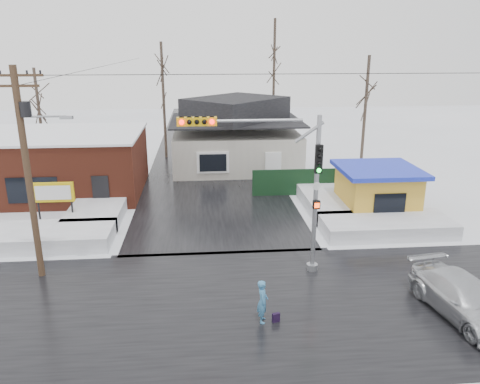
{
  "coord_description": "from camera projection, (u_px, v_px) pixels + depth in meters",
  "views": [
    {
      "loc": [
        -0.87,
        -15.75,
        9.72
      ],
      "look_at": [
        0.95,
        5.5,
        3.0
      ],
      "focal_mm": 35.0,
      "sensor_mm": 36.0,
      "label": 1
    }
  ],
  "objects": [
    {
      "name": "ground",
      "position": [
        228.0,
        310.0,
        17.96
      ],
      "size": [
        120.0,
        120.0,
        0.0
      ],
      "primitive_type": "plane",
      "color": "white",
      "rests_on": "ground"
    },
    {
      "name": "road_ns",
      "position": [
        228.0,
        310.0,
        17.95
      ],
      "size": [
        10.0,
        120.0,
        0.02
      ],
      "primitive_type": "cube",
      "color": "black",
      "rests_on": "ground"
    },
    {
      "name": "road_ew",
      "position": [
        228.0,
        310.0,
        17.95
      ],
      "size": [
        120.0,
        10.0,
        0.02
      ],
      "primitive_type": "cube",
      "color": "black",
      "rests_on": "ground"
    },
    {
      "name": "snowbank_nw",
      "position": [
        43.0,
        237.0,
        23.76
      ],
      "size": [
        7.0,
        3.0,
        0.8
      ],
      "primitive_type": "cube",
      "color": "white",
      "rests_on": "ground"
    },
    {
      "name": "snowbank_ne",
      "position": [
        386.0,
        226.0,
        25.22
      ],
      "size": [
        7.0,
        3.0,
        0.8
      ],
      "primitive_type": "cube",
      "color": "white",
      "rests_on": "ground"
    },
    {
      "name": "snowbank_nside_w",
      "position": [
        102.0,
        204.0,
        28.67
      ],
      "size": [
        3.0,
        8.0,
        0.8
      ],
      "primitive_type": "cube",
      "color": "white",
      "rests_on": "ground"
    },
    {
      "name": "snowbank_nside_e",
      "position": [
        326.0,
        198.0,
        29.81
      ],
      "size": [
        3.0,
        8.0,
        0.8
      ],
      "primitive_type": "cube",
      "color": "white",
      "rests_on": "ground"
    },
    {
      "name": "traffic_signal",
      "position": [
        280.0,
        174.0,
        19.61
      ],
      "size": [
        6.05,
        0.68,
        7.0
      ],
      "color": "gray",
      "rests_on": "ground"
    },
    {
      "name": "utility_pole",
      "position": [
        28.0,
        163.0,
        19.1
      ],
      "size": [
        3.15,
        0.44,
        9.0
      ],
      "color": "#382619",
      "rests_on": "ground"
    },
    {
      "name": "brick_building",
      "position": [
        51.0,
        163.0,
        31.64
      ],
      "size": [
        12.2,
        8.2,
        4.12
      ],
      "color": "maroon",
      "rests_on": "ground"
    },
    {
      "name": "marquee_sign",
      "position": [
        54.0,
        194.0,
        25.67
      ],
      "size": [
        2.2,
        0.21,
        2.55
      ],
      "color": "black",
      "rests_on": "ground"
    },
    {
      "name": "house",
      "position": [
        236.0,
        136.0,
        38.24
      ],
      "size": [
        10.4,
        8.4,
        5.76
      ],
      "color": "beige",
      "rests_on": "ground"
    },
    {
      "name": "kiosk",
      "position": [
        377.0,
        190.0,
        27.79
      ],
      "size": [
        4.6,
        4.6,
        2.88
      ],
      "color": "gold",
      "rests_on": "ground"
    },
    {
      "name": "fence",
      "position": [
        311.0,
        182.0,
        31.52
      ],
      "size": [
        8.0,
        0.12,
        1.8
      ],
      "primitive_type": "cube",
      "color": "black",
      "rests_on": "ground"
    },
    {
      "name": "tree_far_left",
      "position": [
        162.0,
        67.0,
        39.95
      ],
      "size": [
        3.0,
        3.0,
        10.0
      ],
      "color": "#332821",
      "rests_on": "ground"
    },
    {
      "name": "tree_far_mid",
      "position": [
        275.0,
        47.0,
        42.18
      ],
      "size": [
        3.0,
        3.0,
        12.0
      ],
      "color": "#332821",
      "rests_on": "ground"
    },
    {
      "name": "tree_far_right",
      "position": [
        368.0,
        80.0,
        35.78
      ],
      "size": [
        3.0,
        3.0,
        9.0
      ],
      "color": "#332821",
      "rests_on": "ground"
    },
    {
      "name": "tree_far_west",
      "position": [
        36.0,
        88.0,
        37.71
      ],
      "size": [
        3.0,
        3.0,
        8.0
      ],
      "color": "#332821",
      "rests_on": "ground"
    },
    {
      "name": "pedestrian",
      "position": [
        263.0,
        302.0,
        16.95
      ],
      "size": [
        0.46,
        0.64,
        1.65
      ],
      "primitive_type": "imported",
      "rotation": [
        0.0,
        0.0,
        1.46
      ],
      "color": "teal",
      "rests_on": "ground"
    },
    {
      "name": "car",
      "position": [
        464.0,
        298.0,
        17.38
      ],
      "size": [
        2.79,
        5.24,
        1.45
      ],
      "primitive_type": "imported",
      "rotation": [
        0.0,
        0.0,
        0.16
      ],
      "color": "silver",
      "rests_on": "ground"
    },
    {
      "name": "shopping_bag",
      "position": [
        276.0,
        318.0,
        17.11
      ],
      "size": [
        0.3,
        0.2,
        0.35
      ],
      "primitive_type": "cube",
      "rotation": [
        0.0,
        0.0,
        0.33
      ],
      "color": "black",
      "rests_on": "ground"
    }
  ]
}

